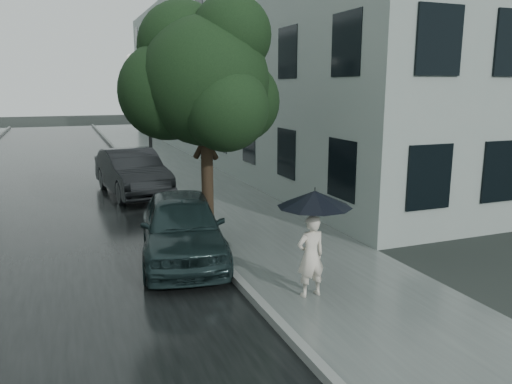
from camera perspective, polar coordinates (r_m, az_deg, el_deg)
name	(u,v)px	position (r m, az deg, el deg)	size (l,w,h in m)	color
ground	(333,288)	(9.43, 8.81, -10.77)	(120.00, 120.00, 0.00)	black
sidewalk	(189,178)	(20.36, -7.72, 1.64)	(3.50, 60.00, 0.01)	slate
kerb_near	(143,179)	(20.00, -12.81, 1.47)	(0.15, 60.00, 0.15)	slate
asphalt_road	(46,187)	(19.82, -22.84, 0.51)	(6.85, 60.00, 0.00)	black
building_near	(245,70)	(28.76, -1.26, 13.73)	(7.02, 36.00, 9.00)	gray
pedestrian	(311,256)	(8.78, 6.27, -7.27)	(0.53, 0.35, 1.46)	silver
umbrella	(315,199)	(8.50, 6.72, -0.78)	(1.57, 1.57, 1.01)	black
street_tree	(204,80)	(11.18, -5.98, 12.65)	(3.64, 3.31, 5.55)	#332619
lamp_post	(145,113)	(18.29, -12.60, 8.86)	(0.85, 0.32, 4.72)	black
car_near	(182,226)	(10.69, -8.45, -3.90)	(1.69, 4.19, 1.43)	#19292A
car_far	(132,172)	(17.49, -13.99, 2.23)	(1.62, 4.63, 1.53)	black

